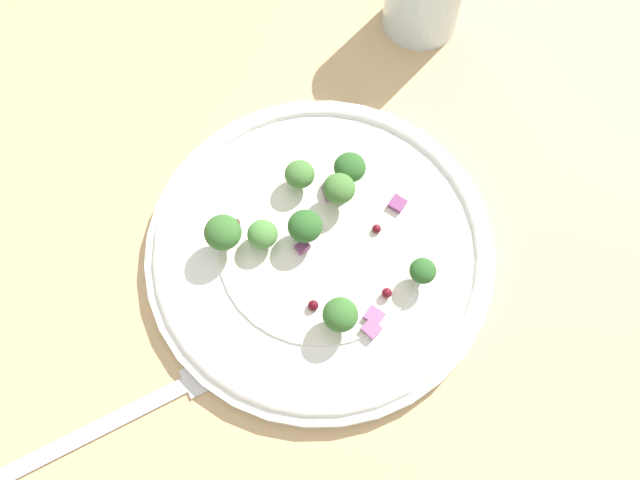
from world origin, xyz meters
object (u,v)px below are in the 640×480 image
(plate, at_px, (320,249))
(broccoli_floret_1, at_px, (300,175))
(broccoli_floret_2, at_px, (304,228))
(fork, at_px, (130,413))
(broccoli_floret_0, at_px, (263,235))

(plate, bearing_deg, broccoli_floret_1, -35.39)
(plate, height_order, broccoli_floret_2, broccoli_floret_2)
(fork, bearing_deg, broccoli_floret_2, -94.93)
(plate, relative_size, broccoli_floret_1, 11.30)
(broccoli_floret_2, height_order, fork, broccoli_floret_2)
(broccoli_floret_0, relative_size, broccoli_floret_1, 0.98)
(plate, distance_m, fork, 0.19)
(broccoli_floret_2, bearing_deg, fork, 85.07)
(broccoli_floret_2, xyz_separation_m, fork, (0.02, 0.19, -0.03))
(plate, xyz_separation_m, fork, (0.03, 0.19, -0.01))
(plate, relative_size, broccoli_floret_0, 11.54)
(broccoli_floret_1, distance_m, broccoli_floret_2, 0.05)
(broccoli_floret_0, xyz_separation_m, broccoli_floret_2, (-0.02, -0.02, 0.01))
(plate, xyz_separation_m, broccoli_floret_1, (0.05, -0.03, 0.02))
(plate, distance_m, broccoli_floret_1, 0.06)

